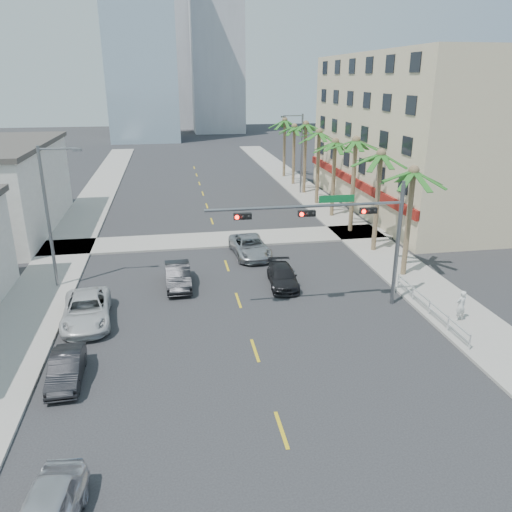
{
  "coord_description": "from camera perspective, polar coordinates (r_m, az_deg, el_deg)",
  "views": [
    {
      "loc": [
        -3.66,
        -17.36,
        12.75
      ],
      "look_at": [
        0.76,
        8.06,
        3.5
      ],
      "focal_mm": 35.0,
      "sensor_mm": 36.0,
      "label": 1
    }
  ],
  "objects": [
    {
      "name": "sidewalk_cross",
      "position": [
        41.51,
        -4.33,
        1.88
      ],
      "size": [
        80.0,
        4.0,
        0.15
      ],
      "primitive_type": "cube",
      "color": "gray",
      "rests_on": "ground"
    },
    {
      "name": "palm_tree_5",
      "position": [
        57.64,
        5.72,
        14.68
      ],
      "size": [
        4.8,
        4.8,
        8.52
      ],
      "color": "brown",
      "rests_on": "ground"
    },
    {
      "name": "sidewalk_left",
      "position": [
        40.32,
        -21.25,
        0.01
      ],
      "size": [
        4.0,
        120.0,
        0.15
      ],
      "primitive_type": "cube",
      "color": "gray",
      "rests_on": "ground"
    },
    {
      "name": "streetlight_right",
      "position": [
        57.78,
        5.04,
        11.99
      ],
      "size": [
        2.55,
        0.25,
        9.0
      ],
      "color": "slate",
      "rests_on": "ground"
    },
    {
      "name": "traffic_signal_mast",
      "position": [
        28.09,
        10.22,
        3.52
      ],
      "size": [
        11.12,
        0.54,
        7.2
      ],
      "color": "slate",
      "rests_on": "ground"
    },
    {
      "name": "streetlight_left",
      "position": [
        33.11,
        -22.44,
        4.78
      ],
      "size": [
        2.55,
        0.25,
        9.0
      ],
      "color": "slate",
      "rests_on": "ground"
    },
    {
      "name": "car_lane_right",
      "position": [
        32.32,
        3.06,
        -2.34
      ],
      "size": [
        2.09,
        4.42,
        1.25
      ],
      "primitive_type": "imported",
      "rotation": [
        0.0,
        0.0,
        -0.08
      ],
      "color": "black",
      "rests_on": "ground"
    },
    {
      "name": "car_parked_far",
      "position": [
        28.98,
        -18.8,
        -5.87
      ],
      "size": [
        2.94,
        5.59,
        1.5
      ],
      "primitive_type": "imported",
      "rotation": [
        0.0,
        0.0,
        0.09
      ],
      "color": "silver",
      "rests_on": "ground"
    },
    {
      "name": "guardrail",
      "position": [
        29.77,
        19.22,
        -5.39
      ],
      "size": [
        0.08,
        8.08,
        1.0
      ],
      "color": "silver",
      "rests_on": "ground"
    },
    {
      "name": "car_lane_center",
      "position": [
        37.61,
        -0.69,
        1.1
      ],
      "size": [
        2.83,
        5.5,
        1.48
      ],
      "primitive_type": "imported",
      "rotation": [
        0.0,
        0.0,
        0.07
      ],
      "color": "#A7A8AC",
      "rests_on": "ground"
    },
    {
      "name": "sidewalk_right",
      "position": [
        42.44,
        12.3,
        1.88
      ],
      "size": [
        4.0,
        120.0,
        0.15
      ],
      "primitive_type": "cube",
      "color": "gray",
      "rests_on": "ground"
    },
    {
      "name": "palm_tree_2",
      "position": [
        42.87,
        11.35,
        12.69
      ],
      "size": [
        4.8,
        4.8,
        8.52
      ],
      "color": "brown",
      "rests_on": "ground"
    },
    {
      "name": "tower_far_center",
      "position": [
        142.6,
        -10.39,
        22.74
      ],
      "size": [
        16.0,
        16.0,
        42.0
      ],
      "primitive_type": "cube",
      "color": "#ADADB2",
      "rests_on": "ground"
    },
    {
      "name": "palm_tree_4",
      "position": [
        52.7,
        7.24,
        13.78
      ],
      "size": [
        4.8,
        4.8,
        8.16
      ],
      "color": "brown",
      "rests_on": "ground"
    },
    {
      "name": "palm_tree_7",
      "position": [
        67.71,
        3.32,
        15.18
      ],
      "size": [
        4.8,
        4.8,
        8.16
      ],
      "color": "brown",
      "rests_on": "ground"
    },
    {
      "name": "pedestrian",
      "position": [
        29.52,
        22.37,
        -5.26
      ],
      "size": [
        0.71,
        0.54,
        1.75
      ],
      "primitive_type": "imported",
      "rotation": [
        0.0,
        0.0,
        3.34
      ],
      "color": "silver",
      "rests_on": "sidewalk_right"
    },
    {
      "name": "tower_far_left",
      "position": [
        113.0,
        -13.26,
        24.96
      ],
      "size": [
        14.0,
        14.0,
        48.0
      ],
      "primitive_type": "cube",
      "color": "#99B2C6",
      "rests_on": "ground"
    },
    {
      "name": "palm_tree_1",
      "position": [
        38.15,
        14.1,
        11.13
      ],
      "size": [
        4.8,
        4.8,
        8.16
      ],
      "color": "brown",
      "rests_on": "ground"
    },
    {
      "name": "palm_tree_0",
      "position": [
        33.57,
        17.58,
        9.1
      ],
      "size": [
        4.8,
        4.8,
        7.8
      ],
      "color": "brown",
      "rests_on": "ground"
    },
    {
      "name": "building_right",
      "position": [
        54.11,
        19.01,
        13.12
      ],
      "size": [
        15.25,
        28.0,
        15.0
      ],
      "color": "beige",
      "rests_on": "ground"
    },
    {
      "name": "palm_tree_3",
      "position": [
        47.81,
        9.05,
        12.68
      ],
      "size": [
        4.8,
        4.8,
        7.8
      ],
      "color": "brown",
      "rests_on": "ground"
    },
    {
      "name": "palm_tree_6",
      "position": [
        62.71,
        4.41,
        14.48
      ],
      "size": [
        4.8,
        4.8,
        7.8
      ],
      "color": "brown",
      "rests_on": "ground"
    },
    {
      "name": "ground",
      "position": [
        21.84,
        1.73,
        -15.99
      ],
      "size": [
        260.0,
        260.0,
        0.0
      ],
      "primitive_type": "plane",
      "color": "#262628",
      "rests_on": "ground"
    },
    {
      "name": "car_lane_left",
      "position": [
        32.48,
        -8.92,
        -2.24
      ],
      "size": [
        1.67,
        4.49,
        1.47
      ],
      "primitive_type": "imported",
      "rotation": [
        0.0,
        0.0,
        0.03
      ],
      "color": "black",
      "rests_on": "ground"
    },
    {
      "name": "car_parked_mid",
      "position": [
        24.09,
        -20.87,
        -11.94
      ],
      "size": [
        1.46,
        3.85,
        1.25
      ],
      "primitive_type": "imported",
      "rotation": [
        0.0,
        0.0,
        0.03
      ],
      "color": "black",
      "rests_on": "ground"
    }
  ]
}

